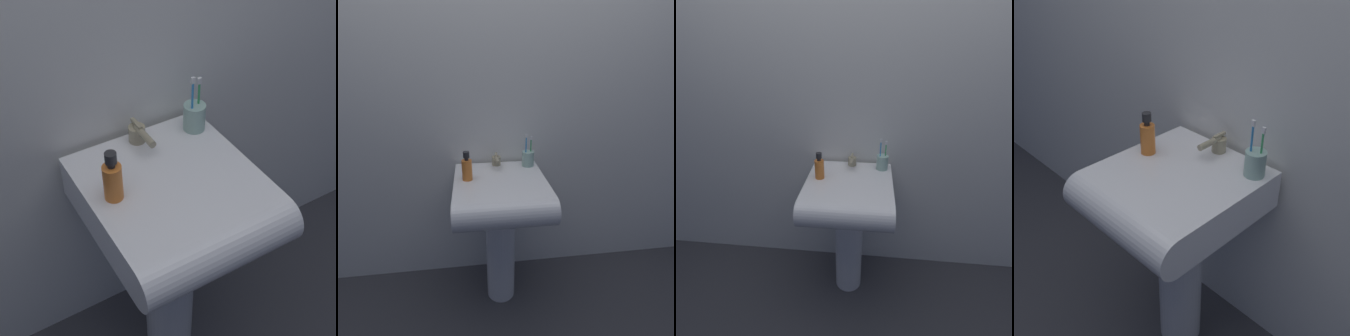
% 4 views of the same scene
% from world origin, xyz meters
% --- Properties ---
extents(ground_plane, '(6.00, 6.00, 0.00)m').
position_xyz_m(ground_plane, '(0.00, 0.00, 0.00)').
color(ground_plane, '#38383D').
rests_on(ground_plane, ground).
extents(wall_back, '(5.00, 0.05, 2.40)m').
position_xyz_m(wall_back, '(0.00, 0.28, 1.20)').
color(wall_back, silver).
rests_on(wall_back, ground).
extents(sink_pedestal, '(0.17, 0.17, 0.67)m').
position_xyz_m(sink_pedestal, '(0.00, 0.00, 0.34)').
color(sink_pedestal, white).
rests_on(sink_pedestal, ground).
extents(sink_basin, '(0.48, 0.55, 0.14)m').
position_xyz_m(sink_basin, '(0.00, -0.05, 0.74)').
color(sink_basin, white).
rests_on(sink_basin, sink_pedestal).
extents(faucet, '(0.05, 0.13, 0.07)m').
position_xyz_m(faucet, '(-0.00, 0.18, 0.84)').
color(faucet, tan).
rests_on(faucet, sink_basin).
extents(toothbrush_cup, '(0.07, 0.07, 0.20)m').
position_xyz_m(toothbrush_cup, '(0.18, 0.16, 0.86)').
color(toothbrush_cup, '#99BFB2').
rests_on(toothbrush_cup, sink_basin).
extents(soap_bottle, '(0.05, 0.05, 0.15)m').
position_xyz_m(soap_bottle, '(-0.17, 0.01, 0.87)').
color(soap_bottle, orange).
rests_on(soap_bottle, sink_basin).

